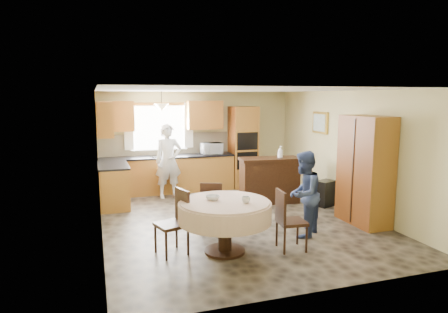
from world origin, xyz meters
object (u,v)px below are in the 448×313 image
cupboard (365,170)px  person_sink (168,161)px  chair_left (176,218)px  oven_tower (243,147)px  sideboard (269,182)px  chair_back (212,205)px  dining_table (225,212)px  chair_right (287,217)px  person_dining (304,194)px

cupboard → person_sink: cupboard is taller
chair_left → oven_tower: bearing=129.8°
oven_tower → person_sink: bearing=-166.0°
oven_tower → person_sink: size_ratio=1.21×
oven_tower → cupboard: 3.74m
sideboard → chair_back: size_ratio=1.46×
chair_back → person_sink: (-0.27, 2.70, 0.37)m
oven_tower → cupboard: oven_tower is taller
dining_table → chair_right: 0.98m
chair_left → chair_right: chair_left is taller
chair_right → person_dining: size_ratio=0.65×
chair_back → person_dining: bearing=178.4°
cupboard → dining_table: size_ratio=1.43×
dining_table → chair_back: size_ratio=1.55×
oven_tower → chair_back: oven_tower is taller
chair_back → person_sink: 2.74m
oven_tower → chair_back: bearing=-119.2°
dining_table → chair_back: (0.06, 0.92, -0.13)m
chair_left → person_sink: person_sink is taller
oven_tower → dining_table: size_ratio=1.49×
chair_left → chair_back: chair_left is taller
oven_tower → chair_right: size_ratio=2.21×
cupboard → chair_left: size_ratio=2.06×
oven_tower → sideboard: size_ratio=1.58×
chair_left → person_dining: (2.23, 0.07, 0.19)m
chair_left → person_dining: bearing=74.9°
sideboard → dining_table: bearing=-121.0°
oven_tower → chair_left: (-2.58, -3.92, -0.51)m
cupboard → chair_back: cupboard is taller
oven_tower → person_dining: oven_tower is taller
chair_right → cupboard: bearing=-63.4°
cupboard → person_dining: cupboard is taller
sideboard → cupboard: size_ratio=0.66×
sideboard → oven_tower: bearing=96.4°
oven_tower → chair_right: oven_tower is taller
chair_right → dining_table: bearing=83.9°
cupboard → dining_table: 3.01m
oven_tower → dining_table: oven_tower is taller
oven_tower → sideboard: (0.01, -1.67, -0.58)m
chair_left → chair_right: bearing=59.0°
cupboard → dining_table: (-2.93, -0.55, -0.38)m
oven_tower → person_sink: (-2.07, -0.52, -0.19)m
dining_table → chair_left: bearing=163.0°
sideboard → person_sink: 2.41m
cupboard → sideboard: bearing=119.0°
sideboard → person_dining: size_ratio=0.91×
oven_tower → person_sink: oven_tower is taller
oven_tower → sideboard: oven_tower is taller
oven_tower → person_dining: size_ratio=1.44×
oven_tower → cupboard: bearing=-73.4°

